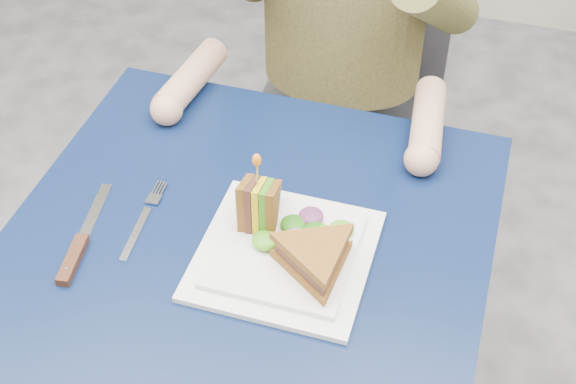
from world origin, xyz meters
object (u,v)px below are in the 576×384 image
(sandwich_upright, at_px, (258,205))
(sandwich_flat, at_px, (316,258))
(knife, at_px, (77,250))
(chair, at_px, (350,78))
(fork, at_px, (142,221))
(table, at_px, (246,275))
(plate, at_px, (285,254))

(sandwich_upright, bearing_deg, sandwich_flat, -32.24)
(sandwich_flat, distance_m, sandwich_upright, 0.13)
(knife, bearing_deg, chair, 73.99)
(sandwich_flat, relative_size, sandwich_upright, 1.55)
(chair, height_order, fork, chair)
(table, bearing_deg, plate, -10.91)
(sandwich_upright, xyz_separation_m, knife, (-0.25, -0.13, -0.05))
(table, bearing_deg, fork, -177.31)
(sandwich_flat, xyz_separation_m, knife, (-0.36, -0.06, -0.04))
(plate, height_order, knife, plate)
(sandwich_upright, xyz_separation_m, fork, (-0.18, -0.04, -0.05))
(plate, bearing_deg, fork, 178.68)
(fork, bearing_deg, plate, -1.32)
(sandwich_flat, relative_size, fork, 1.13)
(fork, xyz_separation_m, knife, (-0.07, -0.09, 0.00))
(sandwich_flat, xyz_separation_m, fork, (-0.29, 0.03, -0.04))
(plate, bearing_deg, sandwich_flat, -24.44)
(table, xyz_separation_m, sandwich_flat, (0.12, -0.04, 0.12))
(table, xyz_separation_m, plate, (0.07, -0.01, 0.09))
(fork, distance_m, knife, 0.11)
(plate, distance_m, fork, 0.24)
(knife, bearing_deg, sandwich_upright, 27.10)
(plate, relative_size, fork, 1.45)
(chair, distance_m, sandwich_upright, 0.74)
(plate, xyz_separation_m, knife, (-0.31, -0.08, -0.00))
(fork, bearing_deg, table, 2.69)
(plate, distance_m, sandwich_flat, 0.07)
(table, xyz_separation_m, fork, (-0.17, -0.01, 0.08))
(sandwich_flat, bearing_deg, fork, 174.08)
(plate, xyz_separation_m, fork, (-0.24, 0.01, -0.01))
(table, height_order, sandwich_upright, sandwich_upright)
(sandwich_flat, bearing_deg, knife, -170.83)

